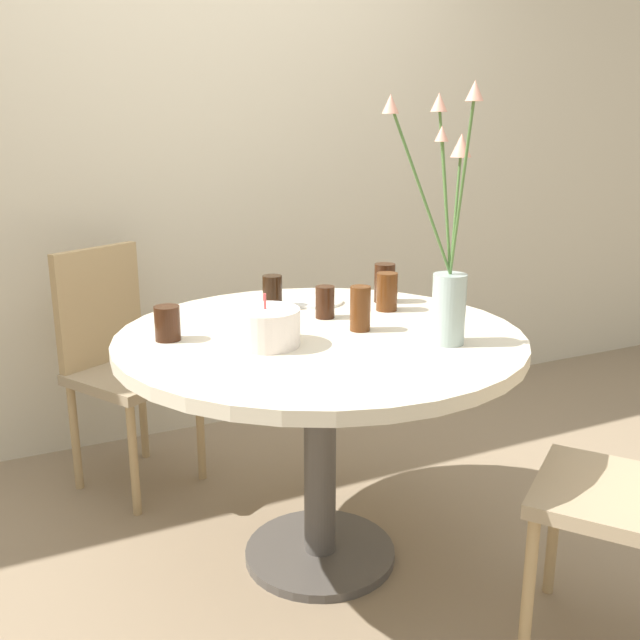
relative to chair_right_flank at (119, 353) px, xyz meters
name	(u,v)px	position (x,y,z in m)	size (l,w,h in m)	color
ground_plane	(320,556)	(0.46, -0.84, -0.54)	(16.00, 16.00, 0.00)	#89755B
wall_back	(196,146)	(0.46, 0.41, 0.76)	(8.00, 0.05, 2.60)	beige
dining_table	(320,372)	(0.46, -0.84, 0.11)	(1.24, 1.24, 0.78)	beige
chair_right_flank	(119,353)	(0.00, 0.00, 0.00)	(0.54, 0.54, 0.94)	#9E896B
birthday_cake	(265,327)	(0.27, -0.88, 0.30)	(0.20, 0.20, 0.15)	white
flower_vase	(448,264)	(0.74, -1.09, 0.48)	(0.28, 0.22, 0.72)	#9EB2AD
side_plate	(315,301)	(0.61, -0.49, 0.25)	(0.20, 0.20, 0.01)	white
drink_glass_0	(272,292)	(0.45, -0.49, 0.30)	(0.07, 0.07, 0.11)	black
drink_glass_1	(360,308)	(0.58, -0.87, 0.31)	(0.06, 0.06, 0.14)	#51280F
drink_glass_2	(167,323)	(0.03, -0.71, 0.29)	(0.08, 0.08, 0.10)	#33190C
drink_glass_3	(385,283)	(0.84, -0.58, 0.31)	(0.07, 0.07, 0.14)	#33190C
drink_glass_4	(325,302)	(0.55, -0.69, 0.29)	(0.06, 0.06, 0.11)	#33190C
drink_glass_5	(387,292)	(0.79, -0.69, 0.31)	(0.07, 0.07, 0.13)	#51280F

